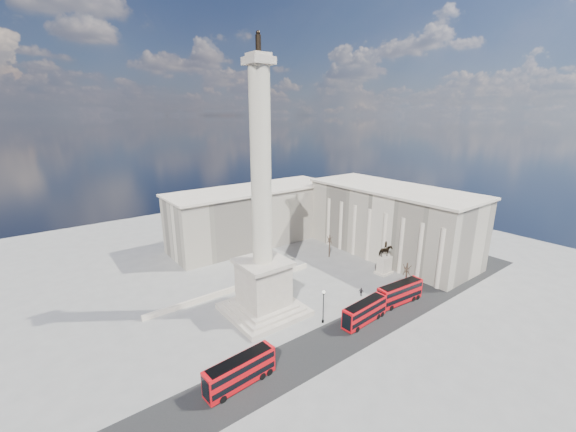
# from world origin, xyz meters

# --- Properties ---
(ground) EXTENTS (180.00, 180.00, 0.00)m
(ground) POSITION_xyz_m (0.00, 0.00, 0.00)
(ground) COLOR gray
(ground) RESTS_ON ground
(asphalt_road) EXTENTS (120.00, 9.00, 0.01)m
(asphalt_road) POSITION_xyz_m (5.00, -10.00, 0.00)
(asphalt_road) COLOR #252525
(asphalt_road) RESTS_ON ground
(nelsons_column) EXTENTS (14.00, 14.00, 49.85)m
(nelsons_column) POSITION_xyz_m (0.00, 5.00, 12.92)
(nelsons_column) COLOR #B7AA98
(nelsons_column) RESTS_ON ground
(balustrade_wall) EXTENTS (40.00, 0.60, 1.10)m
(balustrade_wall) POSITION_xyz_m (0.00, 16.00, 0.55)
(balustrade_wall) COLOR beige
(balustrade_wall) RESTS_ON ground
(building_east) EXTENTS (19.00, 46.00, 18.60)m
(building_east) POSITION_xyz_m (45.00, 10.00, 9.32)
(building_east) COLOR beige
(building_east) RESTS_ON ground
(building_northeast) EXTENTS (51.00, 17.00, 16.60)m
(building_northeast) POSITION_xyz_m (20.00, 40.00, 8.32)
(building_northeast) COLOR beige
(building_northeast) RESTS_ON ground
(red_bus_a) EXTENTS (10.92, 3.22, 4.37)m
(red_bus_a) POSITION_xyz_m (-13.37, -9.32, 2.29)
(red_bus_a) COLOR red
(red_bus_a) RESTS_ON ground
(red_bus_b) EXTENTS (10.42, 3.07, 4.17)m
(red_bus_b) POSITION_xyz_m (12.81, -9.32, 2.19)
(red_bus_b) COLOR red
(red_bus_b) RESTS_ON ground
(red_bus_c) EXTENTS (11.01, 3.40, 4.40)m
(red_bus_c) POSITION_xyz_m (23.95, -8.94, 2.31)
(red_bus_c) COLOR red
(red_bus_c) RESTS_ON ground
(victorian_lamp) EXTENTS (0.56, 0.56, 6.54)m
(victorian_lamp) POSITION_xyz_m (6.63, -4.75, 3.85)
(victorian_lamp) COLOR black
(victorian_lamp) RESTS_ON ground
(equestrian_statue) EXTENTS (3.97, 2.98, 8.28)m
(equestrian_statue) POSITION_xyz_m (32.87, 1.98, 2.88)
(equestrian_statue) COLOR beige
(equestrian_statue) RESTS_ON ground
(bare_tree_near) EXTENTS (1.80, 1.80, 7.86)m
(bare_tree_near) POSITION_xyz_m (27.47, -7.73, 6.19)
(bare_tree_near) COLOR #332319
(bare_tree_near) RESTS_ON ground
(bare_tree_mid) EXTENTS (1.62, 1.62, 6.14)m
(bare_tree_mid) POSITION_xyz_m (36.33, 4.42, 4.83)
(bare_tree_mid) COLOR #332319
(bare_tree_mid) RESTS_ON ground
(bare_tree_far) EXTENTS (1.62, 1.62, 6.62)m
(bare_tree_far) POSITION_xyz_m (29.41, 17.49, 5.22)
(bare_tree_far) COLOR #332319
(bare_tree_far) RESTS_ON ground
(pedestrian_walking) EXTENTS (0.72, 0.56, 1.75)m
(pedestrian_walking) POSITION_xyz_m (27.58, -6.50, 0.88)
(pedestrian_walking) COLOR black
(pedestrian_walking) RESTS_ON ground
(pedestrian_standing) EXTENTS (0.93, 0.76, 1.78)m
(pedestrian_standing) POSITION_xyz_m (22.36, -4.46, 0.89)
(pedestrian_standing) COLOR black
(pedestrian_standing) RESTS_ON ground
(pedestrian_crossing) EXTENTS (0.82, 1.22, 1.93)m
(pedestrian_crossing) POSITION_xyz_m (19.88, -2.31, 0.96)
(pedestrian_crossing) COLOR black
(pedestrian_crossing) RESTS_ON ground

